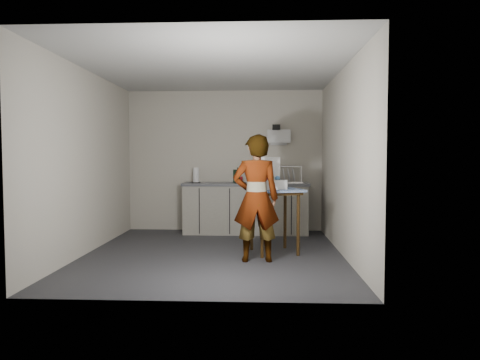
{
  "coord_description": "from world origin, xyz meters",
  "views": [
    {
      "loc": [
        0.63,
        -5.96,
        1.36
      ],
      "look_at": [
        0.35,
        0.45,
        1.02
      ],
      "focal_mm": 32.0,
      "sensor_mm": 36.0,
      "label": 1
    }
  ],
  "objects_px": {
    "soda_can": "(241,180)",
    "dish_rack": "(289,179)",
    "soap_bottle": "(238,175)",
    "bakery_box": "(272,182)",
    "kitchen_counter": "(246,209)",
    "standing_man": "(256,198)",
    "dark_bottle": "(235,176)",
    "side_table": "(274,197)",
    "paper_towel": "(196,176)"
  },
  "relations": [
    {
      "from": "bakery_box",
      "to": "paper_towel",
      "type": "bearing_deg",
      "value": 114.47
    },
    {
      "from": "standing_man",
      "to": "dish_rack",
      "type": "distance_m",
      "value": 2.21
    },
    {
      "from": "side_table",
      "to": "soda_can",
      "type": "relative_size",
      "value": 8.34
    },
    {
      "from": "paper_towel",
      "to": "soda_can",
      "type": "bearing_deg",
      "value": 4.01
    },
    {
      "from": "soda_can",
      "to": "dish_rack",
      "type": "xyz_separation_m",
      "value": [
        0.87,
        0.04,
        0.01
      ]
    },
    {
      "from": "side_table",
      "to": "dark_bottle",
      "type": "height_order",
      "value": "dark_bottle"
    },
    {
      "from": "side_table",
      "to": "dish_rack",
      "type": "height_order",
      "value": "dish_rack"
    },
    {
      "from": "paper_towel",
      "to": "standing_man",
      "type": "bearing_deg",
      "value": -61.81
    },
    {
      "from": "soda_can",
      "to": "standing_man",
      "type": "bearing_deg",
      "value": -82.25
    },
    {
      "from": "standing_man",
      "to": "bakery_box",
      "type": "height_order",
      "value": "standing_man"
    },
    {
      "from": "bakery_box",
      "to": "dark_bottle",
      "type": "bearing_deg",
      "value": 94.43
    },
    {
      "from": "kitchen_counter",
      "to": "paper_towel",
      "type": "distance_m",
      "value": 1.08
    },
    {
      "from": "soap_bottle",
      "to": "paper_towel",
      "type": "relative_size",
      "value": 1.03
    },
    {
      "from": "dark_bottle",
      "to": "standing_man",
      "type": "bearing_deg",
      "value": -79.58
    },
    {
      "from": "soda_can",
      "to": "bakery_box",
      "type": "height_order",
      "value": "bakery_box"
    },
    {
      "from": "standing_man",
      "to": "soda_can",
      "type": "bearing_deg",
      "value": -87.48
    },
    {
      "from": "side_table",
      "to": "soda_can",
      "type": "height_order",
      "value": "soda_can"
    },
    {
      "from": "standing_man",
      "to": "bakery_box",
      "type": "bearing_deg",
      "value": -119.6
    },
    {
      "from": "side_table",
      "to": "standing_man",
      "type": "distance_m",
      "value": 0.57
    },
    {
      "from": "standing_man",
      "to": "bakery_box",
      "type": "relative_size",
      "value": 3.68
    },
    {
      "from": "standing_man",
      "to": "soap_bottle",
      "type": "distance_m",
      "value": 2.05
    },
    {
      "from": "kitchen_counter",
      "to": "bakery_box",
      "type": "relative_size",
      "value": 4.97
    },
    {
      "from": "standing_man",
      "to": "soap_bottle",
      "type": "bearing_deg",
      "value": -85.61
    },
    {
      "from": "kitchen_counter",
      "to": "dish_rack",
      "type": "height_order",
      "value": "dish_rack"
    },
    {
      "from": "standing_man",
      "to": "paper_towel",
      "type": "bearing_deg",
      "value": -67.05
    },
    {
      "from": "standing_man",
      "to": "bakery_box",
      "type": "distance_m",
      "value": 0.58
    },
    {
      "from": "soda_can",
      "to": "dish_rack",
      "type": "bearing_deg",
      "value": 2.62
    },
    {
      "from": "dish_rack",
      "to": "soda_can",
      "type": "bearing_deg",
      "value": -177.38
    },
    {
      "from": "dark_bottle",
      "to": "dish_rack",
      "type": "height_order",
      "value": "dish_rack"
    },
    {
      "from": "standing_man",
      "to": "dish_rack",
      "type": "height_order",
      "value": "standing_man"
    },
    {
      "from": "standing_man",
      "to": "dark_bottle",
      "type": "relative_size",
      "value": 7.08
    },
    {
      "from": "kitchen_counter",
      "to": "soda_can",
      "type": "height_order",
      "value": "soda_can"
    },
    {
      "from": "dish_rack",
      "to": "bakery_box",
      "type": "relative_size",
      "value": 0.97
    },
    {
      "from": "kitchen_counter",
      "to": "soda_can",
      "type": "xyz_separation_m",
      "value": [
        -0.08,
        -0.01,
        0.54
      ]
    },
    {
      "from": "kitchen_counter",
      "to": "standing_man",
      "type": "height_order",
      "value": "standing_man"
    },
    {
      "from": "dark_bottle",
      "to": "bakery_box",
      "type": "bearing_deg",
      "value": -69.33
    },
    {
      "from": "bakery_box",
      "to": "soap_bottle",
      "type": "bearing_deg",
      "value": 94.44
    },
    {
      "from": "side_table",
      "to": "dark_bottle",
      "type": "bearing_deg",
      "value": 94.83
    },
    {
      "from": "soap_bottle",
      "to": "side_table",
      "type": "bearing_deg",
      "value": -68.25
    },
    {
      "from": "kitchen_counter",
      "to": "side_table",
      "type": "xyz_separation_m",
      "value": [
        0.46,
        -1.58,
        0.37
      ]
    },
    {
      "from": "soda_can",
      "to": "dark_bottle",
      "type": "xyz_separation_m",
      "value": [
        -0.11,
        0.07,
        0.06
      ]
    },
    {
      "from": "soap_bottle",
      "to": "dish_rack",
      "type": "height_order",
      "value": "dish_rack"
    },
    {
      "from": "kitchen_counter",
      "to": "dish_rack",
      "type": "xyz_separation_m",
      "value": [
        0.78,
        0.03,
        0.55
      ]
    },
    {
      "from": "standing_man",
      "to": "soda_can",
      "type": "distance_m",
      "value": 2.11
    },
    {
      "from": "side_table",
      "to": "dish_rack",
      "type": "xyz_separation_m",
      "value": [
        0.33,
        1.62,
        0.18
      ]
    },
    {
      "from": "standing_man",
      "to": "dark_bottle",
      "type": "height_order",
      "value": "standing_man"
    },
    {
      "from": "soap_bottle",
      "to": "bakery_box",
      "type": "bearing_deg",
      "value": -69.32
    },
    {
      "from": "dark_bottle",
      "to": "bakery_box",
      "type": "relative_size",
      "value": 0.52
    },
    {
      "from": "kitchen_counter",
      "to": "paper_towel",
      "type": "height_order",
      "value": "paper_towel"
    },
    {
      "from": "dark_bottle",
      "to": "soda_can",
      "type": "bearing_deg",
      "value": -30.35
    }
  ]
}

